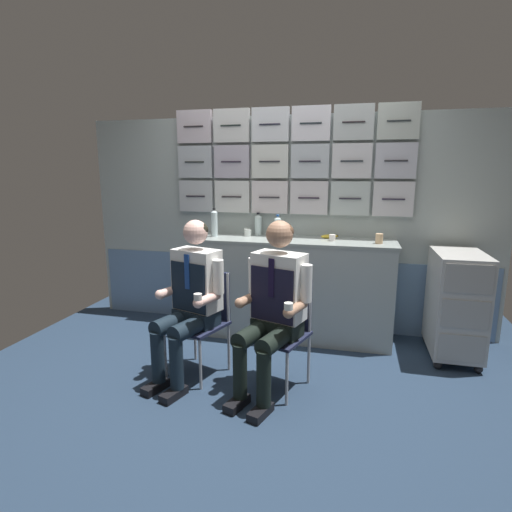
{
  "coord_description": "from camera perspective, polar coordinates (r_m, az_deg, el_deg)",
  "views": [
    {
      "loc": [
        0.7,
        -2.71,
        1.61
      ],
      "look_at": [
        -0.06,
        0.36,
        0.95
      ],
      "focal_mm": 28.4,
      "sensor_mm": 36.0,
      "label": 1
    }
  ],
  "objects": [
    {
      "name": "snack_banana",
      "position": [
        3.98,
        10.3,
        2.73
      ],
      "size": [
        0.17,
        0.1,
        0.04
      ],
      "color": "yellow",
      "rests_on": "galley_counter"
    },
    {
      "name": "crew_member_left",
      "position": [
        3.16,
        -9.23,
        -5.35
      ],
      "size": [
        0.53,
        0.68,
        1.25
      ],
      "color": "black",
      "rests_on": "ground"
    },
    {
      "name": "galley_bulkhead",
      "position": [
        4.16,
        4.18,
        5.5
      ],
      "size": [
        4.2,
        0.14,
        2.22
      ],
      "color": "#A7B3B0",
      "rests_on": "ground"
    },
    {
      "name": "galley_counter",
      "position": [
        4.0,
        5.29,
        -4.51
      ],
      "size": [
        1.9,
        0.53,
        0.97
      ],
      "color": "#99A3A0",
      "rests_on": "ground"
    },
    {
      "name": "water_bottle_clear",
      "position": [
        4.12,
        0.3,
        4.45
      ],
      "size": [
        0.07,
        0.07,
        0.23
      ],
      "color": "silver",
      "rests_on": "galley_counter"
    },
    {
      "name": "service_trolley",
      "position": [
        3.92,
        26.31,
        -5.88
      ],
      "size": [
        0.4,
        0.65,
        0.94
      ],
      "color": "black",
      "rests_on": "ground"
    },
    {
      "name": "water_bottle_blue_cap",
      "position": [
        3.99,
        3.04,
        4.14
      ],
      "size": [
        0.07,
        0.07,
        0.22
      ],
      "color": "silver",
      "rests_on": "galley_counter"
    },
    {
      "name": "coffee_cup_white",
      "position": [
        4.15,
        -1.29,
        3.51
      ],
      "size": [
        0.06,
        0.06,
        0.07
      ],
      "color": "white",
      "rests_on": "galley_counter"
    },
    {
      "name": "ground",
      "position": [
        3.24,
        -0.59,
        -18.36
      ],
      "size": [
        4.8,
        4.8,
        0.04
      ],
      "primitive_type": "cube",
      "color": "#213246"
    },
    {
      "name": "folding_chair_right",
      "position": [
        3.11,
        3.88,
        -9.05
      ],
      "size": [
        0.51,
        0.51,
        0.82
      ],
      "color": "#A8AAAF",
      "rests_on": "ground"
    },
    {
      "name": "coffee_cup_spare",
      "position": [
        3.85,
        10.69,
        2.58
      ],
      "size": [
        0.06,
        0.06,
        0.06
      ],
      "color": "white",
      "rests_on": "galley_counter"
    },
    {
      "name": "crew_member_right",
      "position": [
        2.92,
        2.47,
        -6.38
      ],
      "size": [
        0.54,
        0.7,
        1.27
      ],
      "color": "black",
      "rests_on": "ground"
    },
    {
      "name": "folding_chair_left",
      "position": [
        3.33,
        -7.31,
        -7.69
      ],
      "size": [
        0.51,
        0.51,
        0.82
      ],
      "color": "#A8AAAF",
      "rests_on": "ground"
    },
    {
      "name": "paper_cup_tan",
      "position": [
        3.8,
        16.97,
        2.39
      ],
      "size": [
        0.07,
        0.07,
        0.09
      ],
      "color": "tan",
      "rests_on": "galley_counter"
    },
    {
      "name": "paper_cup_blue",
      "position": [
        4.07,
        -1.16,
        3.33
      ],
      "size": [
        0.07,
        0.07,
        0.07
      ],
      "color": "white",
      "rests_on": "galley_counter"
    },
    {
      "name": "sparkling_bottle_green",
      "position": [
        4.06,
        -5.9,
        4.65
      ],
      "size": [
        0.07,
        0.07,
        0.28
      ],
      "color": "silver",
      "rests_on": "galley_counter"
    }
  ]
}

